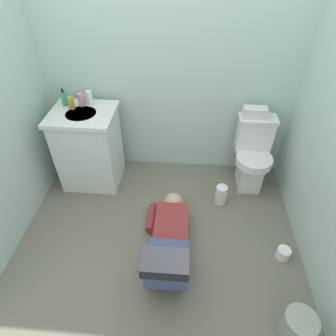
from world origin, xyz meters
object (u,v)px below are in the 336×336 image
Objects in this scene: toilet at (252,155)px; faucet at (85,100)px; vanity_cabinet at (89,147)px; soap_dispenser at (64,99)px; bottle_white at (89,98)px; person_plumber at (169,242)px; bottle_pink at (81,100)px; paper_towel_roll at (221,195)px; toilet_paper_roll at (283,253)px; tissue_box at (255,112)px; bottle_amber at (71,103)px; trash_can at (297,327)px.

toilet is 7.50× the size of faucet.
toilet is at bearing 2.47° from vanity_cabinet.
toilet is at bearing -1.54° from soap_dispenser.
soap_dispenser reaches higher than bottle_white.
person_plumber is 8.64× the size of bottle_pink.
paper_towel_roll is 0.77m from toilet_paper_roll.
person_plumber reaches higher than toilet_paper_roll.
bottle_white is (-1.56, -0.01, 0.09)m from tissue_box.
faucet is 0.81× the size of bottle_pink.
toilet is 6.51× the size of bottle_amber.
soap_dispenser reaches higher than bottle_pink.
soap_dispenser is at bearing 178.46° from toilet.
bottle_white reaches higher than trash_can.
paper_towel_roll is at bearing 109.68° from trash_can.
person_plumber is (0.88, -1.04, -0.69)m from faucet.
bottle_pink is (-0.03, 0.12, 0.46)m from vanity_cabinet.
bottle_pink is 2.50m from trash_can.
bottle_pink is 0.52× the size of trash_can.
toilet_paper_roll is (1.83, -0.98, -0.82)m from faucet.
paper_towel_roll is at bearing -16.14° from faucet.
soap_dispenser is 0.23m from bottle_white.
bottle_white is at bearing 7.46° from soap_dispenser.
bottle_amber is 2.29m from toilet_paper_roll.
soap_dispenser is at bearing -179.24° from bottle_pink.
person_plumber is at bearing -43.63° from soap_dispenser.
vanity_cabinet is 1.28m from person_plumber.
bottle_white is at bearing 162.94° from paper_towel_roll.
bottle_amber is at bearing 149.25° from vanity_cabinet.
bottle_white is at bearing 177.14° from toilet.
bottle_white is 0.68× the size of paper_towel_roll.
soap_dispenser is (-1.79, -0.04, 0.09)m from tissue_box.
toilet is 3.68× the size of paper_towel_roll.
person_plumber is at bearing -44.34° from bottle_amber.
soap_dispenser is (-0.19, 0.12, 0.47)m from vanity_cabinet.
soap_dispenser is at bearing 154.61° from toilet_paper_roll.
toilet is 1.91m from soap_dispenser.
tissue_box reaches higher than vanity_cabinet.
bottle_pink reaches higher than person_plumber.
faucet is 2.23m from toilet_paper_roll.
vanity_cabinet is 8.20× the size of faucet.
soap_dispenser is 1.76m from paper_towel_roll.
person_plumber is at bearing 148.70° from trash_can.
toilet_paper_roll is at bearing -24.96° from bottle_amber.
vanity_cabinet is 4.94× the size of soap_dispenser.
paper_towel_roll is at bearing -13.52° from soap_dispenser.
bottle_white is (0.07, 0.03, 0.01)m from bottle_pink.
paper_towel_roll is (1.34, -0.39, -0.77)m from faucet.
bottle_pink is 0.88× the size of bottle_white.
bottle_pink is at bearing 152.71° from toilet_paper_roll.
person_plumber is at bearing -45.65° from vanity_cabinet.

